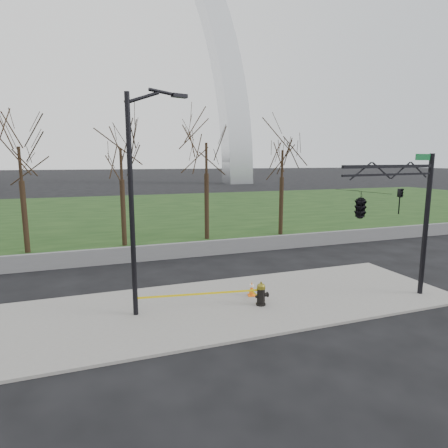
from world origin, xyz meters
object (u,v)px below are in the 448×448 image
object	(u,v)px
traffic_signal_mast	(375,204)
fire_hydrant	(261,294)
traffic_cone	(252,289)
street_light	(137,190)

from	to	relation	value
traffic_signal_mast	fire_hydrant	bearing A→B (deg)	147.08
fire_hydrant	traffic_signal_mast	bearing A→B (deg)	-23.85
fire_hydrant	traffic_cone	size ratio (longest dim) A/B	1.54
fire_hydrant	traffic_signal_mast	world-z (taller)	traffic_signal_mast
fire_hydrant	street_light	world-z (taller)	street_light
traffic_signal_mast	traffic_cone	bearing A→B (deg)	134.39
fire_hydrant	traffic_signal_mast	size ratio (longest dim) A/B	0.16
traffic_cone	traffic_signal_mast	xyz separation A→B (m)	(3.72, -2.71, 3.74)
traffic_cone	street_light	world-z (taller)	street_light
fire_hydrant	street_light	size ratio (longest dim) A/B	0.12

